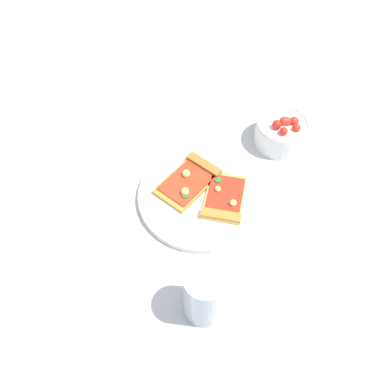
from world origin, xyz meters
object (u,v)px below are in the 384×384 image
at_px(plate, 204,197).
at_px(pizza_slice_far, 191,179).
at_px(paper_napkin, 77,177).
at_px(pizza_slice_near, 224,200).
at_px(soda_glass, 205,295).
at_px(salad_bowl, 282,131).

relative_size(plate, pizza_slice_far, 1.87).
bearing_deg(paper_napkin, plate, -141.28).
bearing_deg(pizza_slice_near, pizza_slice_far, 12.11).
bearing_deg(plate, soda_glass, 139.74).
xyz_separation_m(pizza_slice_near, salad_bowl, (0.05, -0.22, 0.01)).
bearing_deg(salad_bowl, paper_napkin, 63.87).
height_order(pizza_slice_far, soda_glass, soda_glass).
xyz_separation_m(pizza_slice_near, paper_napkin, (0.26, 0.20, -0.02)).
bearing_deg(salad_bowl, plate, 93.41).
bearing_deg(soda_glass, pizza_slice_far, -34.31).
bearing_deg(paper_napkin, pizza_slice_near, -142.92).
height_order(salad_bowl, paper_napkin, salad_bowl).
bearing_deg(pizza_slice_near, paper_napkin, 37.08).
distance_m(salad_bowl, paper_napkin, 0.47).
bearing_deg(salad_bowl, soda_glass, 116.45).
relative_size(soda_glass, paper_napkin, 0.74).
relative_size(salad_bowl, soda_glass, 1.06).
xyz_separation_m(pizza_slice_far, soda_glass, (-0.23, 0.16, 0.04)).
bearing_deg(plate, pizza_slice_near, -153.43).
relative_size(pizza_slice_near, salad_bowl, 1.18).
distance_m(pizza_slice_far, soda_glass, 0.28).
relative_size(pizza_slice_near, paper_napkin, 0.93).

